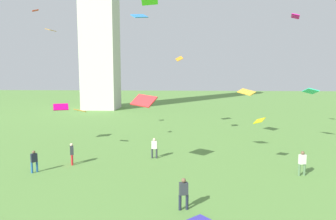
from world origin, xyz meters
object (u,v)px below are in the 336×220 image
Objects in this scene: person_0 at (184,192)px; kite_flying_2 at (295,16)px; kite_flying_7 at (179,59)px; kite_flying_9 at (35,11)px; person_1 at (72,153)px; kite_flying_10 at (246,92)px; kite_flying_4 at (144,101)px; kite_flying_5 at (259,121)px; person_3 at (34,160)px; person_4 at (154,147)px; kite_flying_0 at (311,91)px; kite_flying_8 at (139,16)px; kite_flying_6 at (80,111)px; kite_flying_11 at (51,30)px; kite_flying_1 at (61,107)px; person_2 at (302,162)px.

person_0 is 1.23× the size of kite_flying_2.
kite_flying_7 is 15.56m from kite_flying_9.
kite_flying_10 is at bearing 102.82° from person_1.
kite_flying_5 is at bearing 41.04° from kite_flying_4.
person_4 is at bearing 161.92° from person_3.
kite_flying_0 is (12.51, 16.10, 4.46)m from person_0.
kite_flying_9 is at bearing -165.26° from person_1.
person_4 is 0.89× the size of kite_flying_8.
person_1 is 1.10× the size of kite_flying_0.
person_0 is 1.52× the size of kite_flying_6.
person_0 is 15.98m from kite_flying_6.
kite_flying_2 is at bearing -145.50° from person_4.
kite_flying_11 is (-17.94, -9.25, 5.66)m from kite_flying_10.
kite_flying_8 reaches higher than kite_flying_10.
person_0 is at bearing -34.24° from kite_flying_4.
kite_flying_11 is (1.57, -5.13, 7.00)m from kite_flying_1.
kite_flying_5 is 1.18× the size of kite_flying_11.
kite_flying_0 reaches higher than person_2.
person_3 is 1.56× the size of kite_flying_9.
person_4 is at bearing 68.02° from kite_flying_8.
person_2 is 1.56× the size of kite_flying_6.
person_4 is at bearing 157.33° from kite_flying_6.
kite_flying_10 is (-5.78, 2.98, -0.30)m from kite_flying_0.
person_0 is 1.11× the size of kite_flying_0.
kite_flying_9 reaches higher than kite_flying_10.
kite_flying_10 is at bearing -123.79° from person_0.
kite_flying_7 is 1.14× the size of kite_flying_11.
kite_flying_6 is 0.58× the size of kite_flying_8.
kite_flying_6 is (-0.85, 4.64, 2.78)m from person_1.
kite_flying_6 is 1.08× the size of kite_flying_9.
kite_flying_1 reaches higher than person_1.
kite_flying_8 reaches higher than kite_flying_0.
person_1 is at bearing -16.80° from person_2.
kite_flying_0 is 8.53m from kite_flying_2.
kite_flying_5 is 1.03× the size of kite_flying_7.
person_2 is (8.32, 6.04, 0.02)m from person_0.
kite_flying_7 is 0.97× the size of kite_flying_9.
kite_flying_8 is (-2.49, 8.62, 12.42)m from person_4.
person_1 is at bearing -54.85° from person_0.
kite_flying_7 is at bearing -62.94° from person_2.
kite_flying_11 is at bearing 66.97° from kite_flying_10.
kite_flying_7 reaches higher than person_4.
kite_flying_11 reaches higher than person_1.
person_2 is 16.46m from kite_flying_7.
person_1 is 0.84× the size of kite_flying_10.
kite_flying_7 is at bearing 52.43° from kite_flying_10.
kite_flying_1 reaches higher than kite_flying_5.
kite_flying_0 is at bearing 62.73° from kite_flying_4.
kite_flying_6 is (-22.33, -3.81, -1.68)m from kite_flying_0.
person_0 is 1.06× the size of person_3.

